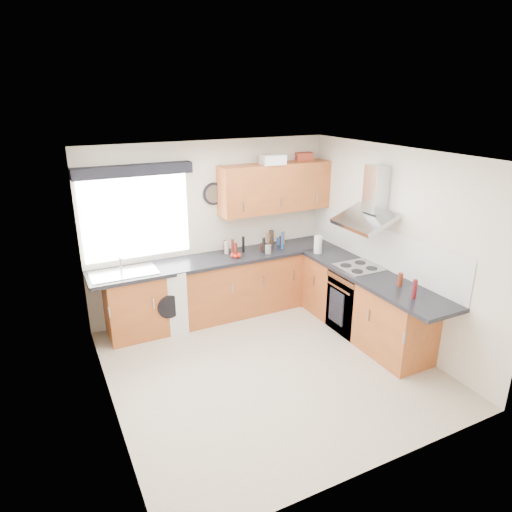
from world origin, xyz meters
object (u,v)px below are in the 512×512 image
extractor_hood (370,204)px  washing_machine (163,298)px  upper_cabinets (275,188)px  oven (356,301)px

extractor_hood → washing_machine: (-2.44, 1.22, -1.32)m
extractor_hood → upper_cabinets: 1.48m
upper_cabinets → washing_machine: upper_cabinets is taller
upper_cabinets → washing_machine: 2.25m
washing_machine → upper_cabinets: bearing=16.3°
upper_cabinets → washing_machine: bearing=-176.6°
oven → extractor_hood: extractor_hood is taller
oven → washing_machine: 2.64m
oven → extractor_hood: (0.10, -0.00, 1.34)m
extractor_hood → washing_machine: size_ratio=0.87×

